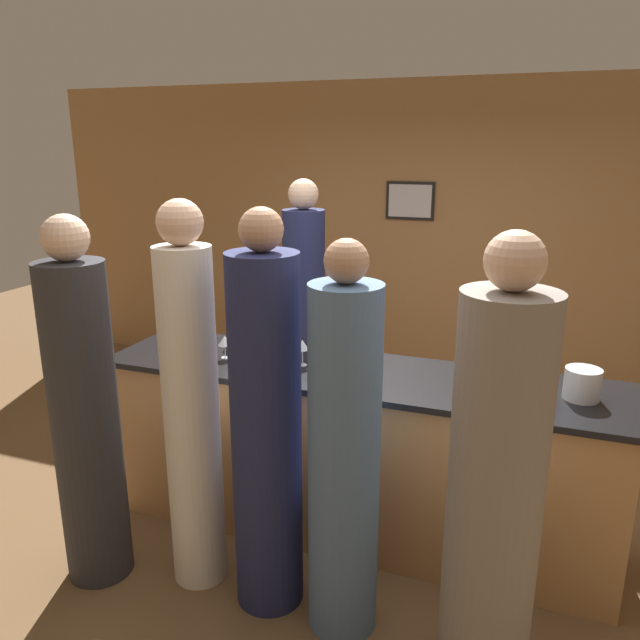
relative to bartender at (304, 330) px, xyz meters
The scene contains 20 objects.
ground_plane 1.40m from the bartender, 51.57° to the right, with size 14.00×14.00×0.00m, color brown.
back_wall 1.88m from the bartender, 69.86° to the left, with size 8.00×0.08×2.80m.
bar_counter 1.11m from the bartender, 51.57° to the right, with size 2.95×0.72×1.01m.
bartender is the anchor object (origin of this frame).
guest_0 2.22m from the bartender, 48.06° to the right, with size 0.38×0.38×1.96m.
guest_1 1.73m from the bartender, 108.45° to the right, with size 0.34×0.34×1.94m.
guest_2 1.75m from the bartender, 62.32° to the right, with size 0.33×0.33×1.88m.
guest_3 1.48m from the bartender, 90.75° to the right, with size 0.28×0.28×2.01m.
guest_4 1.56m from the bartender, 74.92° to the right, with size 0.34×0.34×1.99m.
wine_bottle_0 0.63m from the bartender, 116.12° to the right, with size 0.07×0.07×0.31m.
wine_bottle_1 1.03m from the bartender, 59.87° to the right, with size 0.07×0.07×0.28m.
wine_bottle_2 0.83m from the bartender, 117.35° to the right, with size 0.08×0.08×0.31m.
ice_bucket 1.97m from the bartender, 23.09° to the right, with size 0.18×0.18×0.16m.
wine_glass_0 0.88m from the bartender, 101.27° to the right, with size 0.08×0.08×0.14m.
wine_glass_1 1.88m from the bartender, 30.75° to the right, with size 0.08×0.08×0.18m.
wine_glass_2 0.88m from the bartender, 68.86° to the right, with size 0.07×0.07×0.16m.
wine_glass_3 1.14m from the bartender, 59.20° to the right, with size 0.07×0.07×0.18m.
wine_glass_4 1.16m from the bartender, 108.81° to the right, with size 0.08×0.08×0.17m.
wine_glass_5 1.47m from the bartender, 32.56° to the right, with size 0.07×0.07×0.17m.
wine_glass_6 1.84m from the bartender, 37.15° to the right, with size 0.07×0.07×0.15m.
Camera 1 is at (0.96, -3.17, 2.26)m, focal length 35.00 mm.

